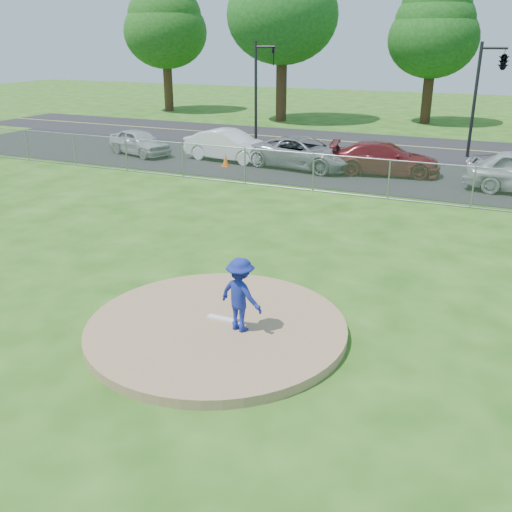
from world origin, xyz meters
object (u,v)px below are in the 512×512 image
at_px(tree_left, 283,0).
at_px(pitcher, 240,295).
at_px(parked_car_gray, 303,153).
at_px(parked_car_silver, 139,142).
at_px(parked_car_darkred, 385,158).
at_px(parked_car_white, 229,145).
at_px(tree_center, 434,27).
at_px(traffic_signal_left, 260,83).
at_px(tree_far_left, 165,21).
at_px(traffic_signal_center, 501,63).
at_px(traffic_cone, 226,160).

distance_m(tree_left, pitcher, 33.89).
bearing_deg(tree_left, parked_car_gray, -64.57).
bearing_deg(parked_car_silver, parked_car_gray, -68.49).
bearing_deg(parked_car_darkred, parked_car_white, 80.96).
height_order(tree_center, parked_car_silver, tree_center).
relative_size(traffic_signal_left, parked_car_darkred, 1.15).
bearing_deg(traffic_signal_left, pitcher, -67.03).
relative_size(tree_center, parked_car_silver, 2.55).
bearing_deg(tree_center, parked_car_gray, -98.89).
bearing_deg(tree_far_left, parked_car_white, -49.97).
distance_m(traffic_signal_left, pitcher, 24.03).
distance_m(parked_car_silver, parked_car_darkred, 12.73).
xyz_separation_m(parked_car_silver, parked_car_darkred, (12.71, 0.68, 0.05)).
distance_m(tree_center, parked_car_white, 19.99).
xyz_separation_m(tree_center, traffic_signal_center, (4.97, -12.00, -1.86)).
distance_m(tree_left, traffic_signal_center, 17.84).
bearing_deg(traffic_signal_left, tree_left, 103.96).
distance_m(traffic_cone, parked_car_silver, 5.54).
xyz_separation_m(traffic_cone, parked_car_darkred, (7.23, 1.49, 0.39)).
distance_m(traffic_signal_center, parked_car_silver, 18.38).
xyz_separation_m(tree_left, traffic_signal_center, (14.97, -9.00, -3.63)).
bearing_deg(traffic_signal_left, parked_car_gray, -50.94).
xyz_separation_m(tree_far_left, pitcher, (22.57, -33.02, -6.09)).
bearing_deg(traffic_signal_center, parked_car_gray, -142.04).
xyz_separation_m(parked_car_silver, parked_car_gray, (8.94, 0.40, 0.06)).
height_order(pitcher, parked_car_silver, pitcher).
bearing_deg(parked_car_white, parked_car_gray, -85.54).
bearing_deg(traffic_signal_left, parked_car_silver, -121.73).
xyz_separation_m(pitcher, traffic_cone, (-7.86, 14.72, -0.65)).
height_order(traffic_signal_center, pitcher, traffic_signal_center).
height_order(tree_left, parked_car_white, tree_left).
height_order(traffic_cone, parked_car_gray, parked_car_gray).
bearing_deg(parked_car_darkred, pitcher, 172.40).
distance_m(parked_car_white, parked_car_gray, 3.97).
xyz_separation_m(parked_car_white, parked_car_gray, (3.97, -0.17, -0.03)).
relative_size(tree_far_left, parked_car_darkred, 2.21).
bearing_deg(parked_car_darkred, tree_far_left, 42.73).
bearing_deg(parked_car_white, tree_left, 19.10).
relative_size(tree_far_left, traffic_signal_center, 1.92).
distance_m(tree_center, parked_car_darkred, 18.73).
xyz_separation_m(tree_far_left, traffic_cone, (14.70, -18.29, -6.74)).
distance_m(traffic_signal_left, parked_car_darkred, 10.79).
distance_m(traffic_signal_center, parked_car_darkred, 8.07).
bearing_deg(parked_car_darkred, traffic_signal_center, -44.61).
height_order(pitcher, parked_car_gray, pitcher).
bearing_deg(traffic_signal_left, parked_car_white, -80.68).
relative_size(tree_far_left, parked_car_silver, 2.78).
relative_size(tree_far_left, traffic_cone, 17.29).
distance_m(tree_center, pitcher, 34.49).
relative_size(traffic_signal_left, parked_car_gray, 1.08).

